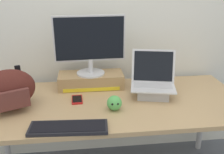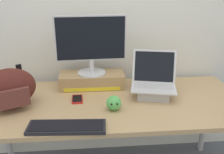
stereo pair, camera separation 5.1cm
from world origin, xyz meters
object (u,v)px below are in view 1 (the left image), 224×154
at_px(open_laptop, 153,87).
at_px(messenger_backpack, 8,90).
at_px(desktop_monitor, 90,44).
at_px(cell_phone, 77,99).
at_px(plush_toy, 114,103).
at_px(external_keyboard, 68,128).
at_px(toner_box_yellow, 91,80).

bearing_deg(open_laptop, messenger_backpack, -162.75).
bearing_deg(desktop_monitor, open_laptop, -27.91).
distance_m(desktop_monitor, messenger_backpack, 0.66).
height_order(open_laptop, cell_phone, open_laptop).
bearing_deg(plush_toy, open_laptop, 32.12).
height_order(desktop_monitor, external_keyboard, desktop_monitor).
bearing_deg(external_keyboard, toner_box_yellow, 79.40).
bearing_deg(messenger_backpack, plush_toy, -33.02).
bearing_deg(toner_box_yellow, desktop_monitor, -86.67).
bearing_deg(external_keyboard, plush_toy, 38.75).
bearing_deg(cell_phone, plush_toy, -36.89).
bearing_deg(plush_toy, cell_phone, 145.13).
xyz_separation_m(desktop_monitor, cell_phone, (-0.11, -0.23, -0.34)).
height_order(external_keyboard, plush_toy, plush_toy).
distance_m(desktop_monitor, plush_toy, 0.52).
bearing_deg(external_keyboard, messenger_backpack, 145.38).
relative_size(messenger_backpack, plush_toy, 4.17).
bearing_deg(external_keyboard, cell_phone, 86.72).
height_order(open_laptop, messenger_backpack, open_laptop).
relative_size(open_laptop, messenger_backpack, 0.88).
relative_size(external_keyboard, cell_phone, 3.29).
xyz_separation_m(external_keyboard, messenger_backpack, (-0.39, 0.31, 0.12)).
height_order(open_laptop, external_keyboard, open_laptop).
bearing_deg(desktop_monitor, plush_toy, -74.02).
xyz_separation_m(desktop_monitor, external_keyboard, (-0.16, -0.61, -0.34)).
relative_size(open_laptop, plush_toy, 3.67).
xyz_separation_m(toner_box_yellow, messenger_backpack, (-0.55, -0.30, 0.08)).
relative_size(toner_box_yellow, messenger_backpack, 1.23).
distance_m(external_keyboard, cell_phone, 0.38).
height_order(desktop_monitor, open_laptop, desktop_monitor).
bearing_deg(cell_phone, messenger_backpack, -174.01).
xyz_separation_m(messenger_backpack, cell_phone, (0.44, 0.06, -0.13)).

